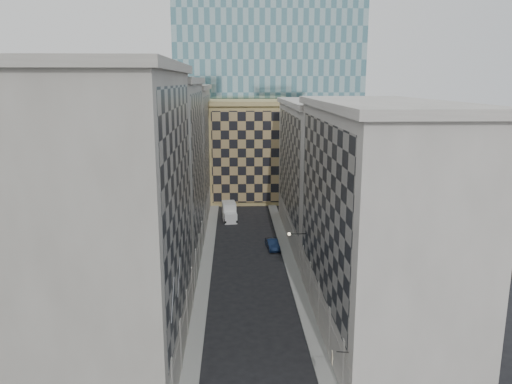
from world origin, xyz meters
name	(u,v)px	position (x,y,z in m)	size (l,w,h in m)	color
sidewalk_west	(206,269)	(-5.25, 30.00, 0.07)	(1.50, 100.00, 0.15)	#969691
sidewalk_east	(292,267)	(5.25, 30.00, 0.07)	(1.50, 100.00, 0.15)	#969691
bldg_left_a	(118,218)	(-10.88, 11.00, 11.82)	(10.80, 22.80, 23.70)	gray
bldg_left_b	(159,173)	(-10.88, 33.00, 11.32)	(10.80, 22.80, 22.70)	gray
bldg_left_c	(178,152)	(-10.88, 55.00, 10.83)	(10.80, 22.80, 21.70)	gray
bldg_right_a	(376,219)	(10.88, 15.00, 10.32)	(10.80, 26.80, 20.70)	#ADA79F
bldg_right_b	(322,171)	(10.89, 42.00, 9.85)	(10.80, 28.80, 19.70)	#ADA79F
tan_block	(253,150)	(2.00, 67.90, 9.44)	(16.80, 14.80, 18.80)	tan
church_tower	(241,59)	(0.00, 82.00, 26.95)	(7.20, 7.20, 51.50)	#302B25
flagpoles_left	(176,288)	(-5.90, 6.00, 8.00)	(0.10, 6.33, 2.33)	gray
bracket_lamp	(291,234)	(4.38, 24.00, 6.20)	(1.98, 0.36, 0.36)	black
box_truck	(229,213)	(-2.49, 51.93, 1.23)	(2.62, 5.34, 2.82)	silver
dark_car	(272,244)	(3.44, 37.04, 0.69)	(1.47, 4.21, 1.39)	#0E1B36
shop_sign	(333,357)	(4.96, 3.32, 3.83)	(1.20, 0.73, 0.81)	black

